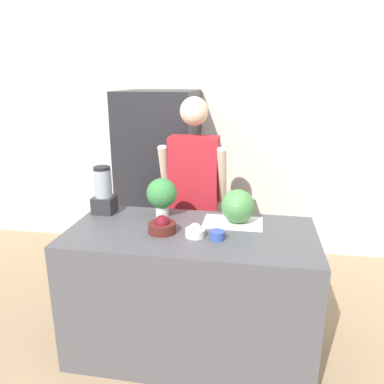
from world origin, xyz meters
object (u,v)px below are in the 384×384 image
object	(u,v)px
bowl_cherries	(162,226)
potted_plant	(162,194)
watermelon	(238,206)
blender	(104,192)
bowl_small_blue	(217,235)
person	(194,199)
bowl_cream	(195,231)
refrigerator	(160,179)

from	to	relation	value
bowl_cherries	potted_plant	distance (m)	0.31
watermelon	blender	distance (m)	0.97
potted_plant	bowl_small_blue	bearing A→B (deg)	-37.42
potted_plant	person	bearing A→B (deg)	71.24
bowl_small_blue	blender	bearing A→B (deg)	158.93
bowl_cream	person	bearing A→B (deg)	100.20
watermelon	bowl_cream	size ratio (longest dim) A/B	1.81
bowl_cherries	potted_plant	bearing A→B (deg)	104.37
watermelon	potted_plant	xyz separation A→B (m)	(-0.53, 0.05, 0.04)
person	potted_plant	world-z (taller)	person
watermelon	potted_plant	distance (m)	0.54
bowl_cherries	blender	world-z (taller)	blender
watermelon	bowl_cherries	size ratio (longest dim) A/B	1.26
blender	bowl_small_blue	bearing A→B (deg)	-21.07
watermelon	potted_plant	world-z (taller)	potted_plant
bowl_cherries	bowl_cream	distance (m)	0.22
watermelon	bowl_small_blue	world-z (taller)	watermelon
bowl_cherries	refrigerator	bearing A→B (deg)	105.14
refrigerator	bowl_small_blue	world-z (taller)	refrigerator
bowl_cream	potted_plant	distance (m)	0.44
bowl_cream	potted_plant	world-z (taller)	potted_plant
bowl_cherries	bowl_cream	world-z (taller)	bowl_cherries
watermelon	bowl_cherries	world-z (taller)	watermelon
person	watermelon	distance (m)	0.65
watermelon	bowl_cherries	xyz separation A→B (m)	(-0.46, -0.22, -0.08)
bowl_cherries	blender	bearing A→B (deg)	150.69
refrigerator	watermelon	world-z (taller)	refrigerator
bowl_cream	blender	distance (m)	0.80
potted_plant	watermelon	bearing A→B (deg)	-5.83
blender	potted_plant	xyz separation A→B (m)	(0.43, -0.00, 0.01)
watermelon	blender	size ratio (longest dim) A/B	0.66
watermelon	bowl_cream	distance (m)	0.36
watermelon	blender	xyz separation A→B (m)	(-0.97, 0.06, 0.03)
bowl_cherries	bowl_small_blue	xyz separation A→B (m)	(0.36, -0.05, -0.02)
person	blender	size ratio (longest dim) A/B	4.93
refrigerator	person	xyz separation A→B (m)	(0.45, -0.63, 0.02)
bowl_small_blue	blender	world-z (taller)	blender
watermelon	bowl_small_blue	size ratio (longest dim) A/B	2.43
refrigerator	bowl_cream	distance (m)	1.50
refrigerator	blender	xyz separation A→B (m)	(-0.14, -1.07, 0.18)
bowl_cherries	bowl_cream	xyz separation A→B (m)	(0.22, -0.03, -0.01)
refrigerator	blender	size ratio (longest dim) A/B	5.00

